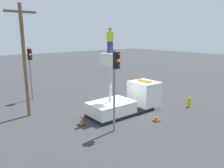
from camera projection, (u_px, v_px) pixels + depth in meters
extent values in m
plane|color=#38383A|center=(121.00, 113.00, 17.50)|extent=(120.00, 120.00, 0.00)
cube|color=black|center=(121.00, 112.00, 17.47)|extent=(5.36, 2.37, 0.24)
cube|color=white|center=(111.00, 109.00, 16.76)|extent=(3.36, 2.31, 1.16)
cube|color=white|center=(144.00, 94.00, 18.88)|extent=(2.00, 2.31, 2.25)
cube|color=black|center=(152.00, 88.00, 19.40)|extent=(0.03, 1.96, 0.90)
cube|color=orange|center=(145.00, 81.00, 18.62)|extent=(0.36, 1.38, 0.14)
cylinder|color=silver|center=(110.00, 84.00, 16.27)|extent=(0.22, 0.22, 2.90)
cube|color=white|center=(110.00, 59.00, 15.87)|extent=(1.06, 1.06, 0.90)
cube|color=navy|center=(110.00, 47.00, 15.68)|extent=(0.34, 0.26, 0.84)
cube|color=#D1E519|center=(110.00, 37.00, 15.51)|extent=(0.40, 0.26, 0.66)
sphere|color=beige|center=(110.00, 30.00, 15.41)|extent=(0.23, 0.23, 0.23)
cylinder|color=orange|center=(110.00, 29.00, 15.39)|extent=(0.26, 0.26, 0.09)
cylinder|color=gray|center=(114.00, 92.00, 13.77)|extent=(0.14, 0.14, 5.30)
cube|color=black|center=(116.00, 60.00, 13.16)|extent=(0.34, 0.28, 1.00)
sphere|color=#490707|center=(118.00, 56.00, 12.96)|extent=(0.22, 0.22, 0.22)
sphere|color=gold|center=(118.00, 61.00, 13.02)|extent=(0.22, 0.22, 0.22)
sphere|color=#083710|center=(118.00, 66.00, 13.09)|extent=(0.22, 0.22, 0.22)
cylinder|color=gray|center=(31.00, 74.00, 20.64)|extent=(0.14, 0.14, 5.05)
cube|color=black|center=(30.00, 54.00, 20.06)|extent=(0.34, 0.28, 1.00)
sphere|color=#490707|center=(30.00, 51.00, 19.85)|extent=(0.22, 0.22, 0.22)
sphere|color=gold|center=(30.00, 55.00, 19.92)|extent=(0.22, 0.22, 0.22)
sphere|color=#083710|center=(31.00, 58.00, 19.99)|extent=(0.22, 0.22, 0.22)
cylinder|color=gold|center=(189.00, 103.00, 18.99)|extent=(0.26, 0.26, 0.70)
sphere|color=gold|center=(189.00, 98.00, 18.90)|extent=(0.22, 0.22, 0.22)
cylinder|color=gold|center=(188.00, 103.00, 18.86)|extent=(0.12, 0.10, 0.10)
cylinder|color=gold|center=(190.00, 102.00, 19.09)|extent=(0.12, 0.10, 0.10)
cube|color=black|center=(81.00, 125.00, 15.25)|extent=(0.38, 0.38, 0.03)
cone|color=orange|center=(81.00, 120.00, 15.17)|extent=(0.32, 0.32, 0.76)
cylinder|color=white|center=(81.00, 119.00, 15.17)|extent=(0.17, 0.17, 0.11)
cube|color=black|center=(156.00, 121.00, 15.94)|extent=(0.47, 0.47, 0.03)
cone|color=orange|center=(156.00, 117.00, 15.88)|extent=(0.39, 0.39, 0.61)
cylinder|color=white|center=(156.00, 117.00, 15.87)|extent=(0.21, 0.21, 0.09)
cylinder|color=brown|center=(25.00, 62.00, 16.13)|extent=(0.26, 0.26, 8.35)
cube|color=brown|center=(20.00, 12.00, 15.34)|extent=(2.20, 0.16, 0.16)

